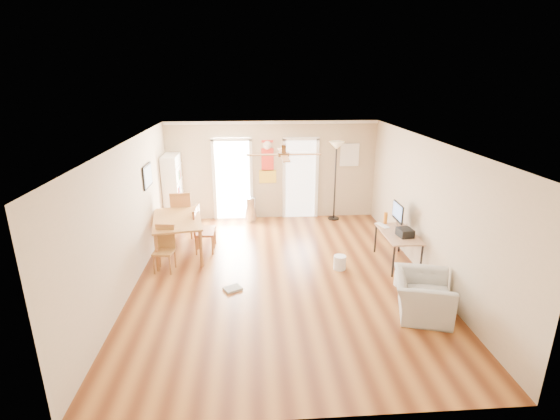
{
  "coord_description": "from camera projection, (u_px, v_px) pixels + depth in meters",
  "views": [
    {
      "loc": [
        -0.55,
        -7.15,
        3.7
      ],
      "look_at": [
        0.0,
        0.6,
        1.15
      ],
      "focal_mm": 26.35,
      "sensor_mm": 36.0,
      "label": 1
    }
  ],
  "objects": [
    {
      "name": "computer_desk",
      "position": [
        397.0,
        248.0,
        8.4
      ],
      "size": [
        0.63,
        1.25,
        0.67
      ],
      "primitive_type": null,
      "color": "tan",
      "rests_on": "floor"
    },
    {
      "name": "dining_chair_far",
      "position": [
        182.0,
        214.0,
        9.75
      ],
      "size": [
        0.51,
        0.51,
        1.13
      ],
      "primitive_type": null,
      "rotation": [
        0.0,
        0.0,
        3.25
      ],
      "color": "#AB6337",
      "rests_on": "floor"
    },
    {
      "name": "wall_decal",
      "position": [
        268.0,
        162.0,
        10.77
      ],
      "size": [
        0.46,
        0.03,
        1.1
      ],
      "primitive_type": "cube",
      "color": "red",
      "rests_on": "wall_back"
    },
    {
      "name": "bookshelf",
      "position": [
        173.0,
        191.0,
        10.4
      ],
      "size": [
        0.62,
        0.9,
        1.83
      ],
      "primitive_type": null,
      "rotation": [
        0.0,
        0.0,
        0.33
      ],
      "color": "white",
      "rests_on": "floor"
    },
    {
      "name": "dining_chair_right_b",
      "position": [
        204.0,
        231.0,
        8.91
      ],
      "size": [
        0.41,
        0.41,
        0.99
      ],
      "primitive_type": null,
      "rotation": [
        0.0,
        0.0,
        1.57
      ],
      "color": "brown",
      "rests_on": "floor"
    },
    {
      "name": "wastebasket_a",
      "position": [
        340.0,
        262.0,
        8.21
      ],
      "size": [
        0.3,
        0.3,
        0.28
      ],
      "primitive_type": "cylinder",
      "rotation": [
        0.0,
        0.0,
        0.25
      ],
      "color": "silver",
      "rests_on": "floor"
    },
    {
      "name": "torchiere_lamp",
      "position": [
        335.0,
        181.0,
        10.81
      ],
      "size": [
        0.5,
        0.5,
        2.09
      ],
      "primitive_type": null,
      "rotation": [
        0.0,
        0.0,
        -0.34
      ],
      "color": "black",
      "rests_on": "floor"
    },
    {
      "name": "imac",
      "position": [
        398.0,
        215.0,
        8.55
      ],
      "size": [
        0.15,
        0.57,
        0.52
      ],
      "primitive_type": null,
      "rotation": [
        0.0,
        0.0,
        0.14
      ],
      "color": "black",
      "rests_on": "computer_desk"
    },
    {
      "name": "crown_molding",
      "position": [
        282.0,
        144.0,
        7.17
      ],
      "size": [
        5.5,
        7.0,
        0.08
      ],
      "primitive_type": null,
      "color": "white",
      "rests_on": "wall_back"
    },
    {
      "name": "wall_left",
      "position": [
        130.0,
        216.0,
        7.38
      ],
      "size": [
        0.04,
        7.0,
        2.6
      ],
      "primitive_type": null,
      "color": "beige",
      "rests_on": "floor"
    },
    {
      "name": "dining_chair_near",
      "position": [
        164.0,
        249.0,
        8.04
      ],
      "size": [
        0.43,
        0.43,
        0.92
      ],
      "primitive_type": null,
      "rotation": [
        0.0,
        0.0,
        -0.14
      ],
      "color": "olive",
      "rests_on": "floor"
    },
    {
      "name": "ac_grille",
      "position": [
        350.0,
        155.0,
        10.86
      ],
      "size": [
        0.5,
        0.04,
        0.6
      ],
      "primitive_type": "cube",
      "color": "white",
      "rests_on": "wall_back"
    },
    {
      "name": "dining_chair_right_a",
      "position": [
        206.0,
        227.0,
        9.16
      ],
      "size": [
        0.44,
        0.44,
        0.97
      ],
      "primitive_type": null,
      "rotation": [
        0.0,
        0.0,
        1.46
      ],
      "color": "brown",
      "rests_on": "floor"
    },
    {
      "name": "keyboard",
      "position": [
        383.0,
        225.0,
        8.7
      ],
      "size": [
        0.22,
        0.38,
        0.01
      ],
      "primitive_type": "cube",
      "rotation": [
        0.0,
        0.0,
        0.32
      ],
      "color": "silver",
      "rests_on": "computer_desk"
    },
    {
      "name": "framed_poster",
      "position": [
        147.0,
        176.0,
        8.58
      ],
      "size": [
        0.04,
        0.66,
        0.48
      ],
      "primitive_type": "cube",
      "color": "black",
      "rests_on": "wall_left"
    },
    {
      "name": "floor",
      "position": [
        282.0,
        276.0,
        7.97
      ],
      "size": [
        7.0,
        7.0,
        0.0
      ],
      "primitive_type": "plane",
      "color": "brown",
      "rests_on": "ground"
    },
    {
      "name": "kitchen_doorway",
      "position": [
        233.0,
        181.0,
        10.87
      ],
      "size": [
        0.9,
        0.1,
        2.1
      ],
      "primitive_type": null,
      "color": "white",
      "rests_on": "wall_back"
    },
    {
      "name": "ceiling_fan",
      "position": [
        284.0,
        155.0,
        6.92
      ],
      "size": [
        1.24,
        1.24,
        0.2
      ],
      "primitive_type": null,
      "color": "#593819",
      "rests_on": "ceiling"
    },
    {
      "name": "printer",
      "position": [
        405.0,
        232.0,
        8.11
      ],
      "size": [
        0.3,
        0.34,
        0.16
      ],
      "primitive_type": "cube",
      "rotation": [
        0.0,
        0.0,
        0.13
      ],
      "color": "black",
      "rests_on": "computer_desk"
    },
    {
      "name": "floor_cloth",
      "position": [
        233.0,
        289.0,
        7.44
      ],
      "size": [
        0.37,
        0.35,
        0.04
      ],
      "primitive_type": "cube",
      "rotation": [
        0.0,
        0.0,
        0.5
      ],
      "color": "gray",
      "rests_on": "floor"
    },
    {
      "name": "wall_back",
      "position": [
        272.0,
        171.0,
        10.88
      ],
      "size": [
        5.5,
        0.04,
        2.6
      ],
      "primitive_type": null,
      "color": "beige",
      "rests_on": "floor"
    },
    {
      "name": "dining_table",
      "position": [
        179.0,
        236.0,
        8.84
      ],
      "size": [
        1.25,
        1.77,
        0.81
      ],
      "primitive_type": null,
      "rotation": [
        0.0,
        0.0,
        0.18
      ],
      "color": "#A06E33",
      "rests_on": "floor"
    },
    {
      "name": "wastebasket_b",
      "position": [
        401.0,
        278.0,
        7.58
      ],
      "size": [
        0.24,
        0.24,
        0.27
      ],
      "primitive_type": "cylinder",
      "rotation": [
        0.0,
        0.0,
        0.0
      ],
      "color": "white",
      "rests_on": "floor"
    },
    {
      "name": "bathroom_doorway",
      "position": [
        300.0,
        179.0,
        10.99
      ],
      "size": [
        0.8,
        0.1,
        2.1
      ],
      "primitive_type": null,
      "color": "white",
      "rests_on": "wall_back"
    },
    {
      "name": "trash_can",
      "position": [
        250.0,
        209.0,
        10.9
      ],
      "size": [
        0.34,
        0.34,
        0.64
      ],
      "primitive_type": "cylinder",
      "rotation": [
        0.0,
        0.0,
        -0.14
      ],
      "color": "silver",
      "rests_on": "floor"
    },
    {
      "name": "orange_bottle",
      "position": [
        386.0,
        218.0,
        8.81
      ],
      "size": [
        0.1,
        0.1,
        0.24
      ],
      "primitive_type": "cylinder",
      "rotation": [
        0.0,
        0.0,
        -0.22
      ],
      "color": "orange",
      "rests_on": "computer_desk"
    },
    {
      "name": "armchair",
      "position": [
        422.0,
        296.0,
        6.61
      ],
      "size": [
        1.13,
        1.22,
        0.66
      ],
      "primitive_type": "imported",
      "rotation": [
        0.0,
        0.0,
        1.28
      ],
      "color": "#A6A6A1",
      "rests_on": "floor"
    },
    {
      "name": "wall_right",
      "position": [
        427.0,
        209.0,
        7.74
      ],
      "size": [
        0.04,
        7.0,
        2.6
      ],
      "primitive_type": null,
      "color": "beige",
      "rests_on": "floor"
    },
    {
      "name": "ceiling",
      "position": [
        282.0,
        142.0,
        7.15
      ],
      "size": [
        5.5,
        7.0,
        0.0
      ],
      "primitive_type": null,
      "color": "silver",
      "rests_on": "floor"
    },
    {
      "name": "wall_front",
      "position": [
        308.0,
        320.0,
        4.24
      ],
      "size": [
        5.5,
        0.04,
        2.6
      ],
      "primitive_type": null,
      "color": "beige",
      "rests_on": "floor"
    }
  ]
}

